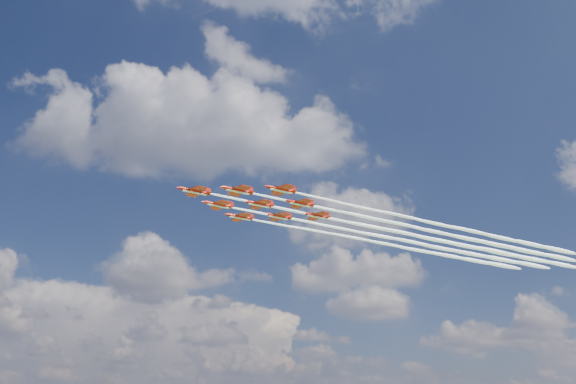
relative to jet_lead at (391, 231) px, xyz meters
name	(u,v)px	position (x,y,z in m)	size (l,w,h in m)	color
jet_lead	(391,231)	(0.00, 0.00, 0.00)	(123.06, 69.64, 2.42)	#AB1409
jet_row2_port	(427,230)	(11.40, -0.81, 0.00)	(123.06, 69.64, 2.42)	#AB1409
jet_row2_starb	(401,240)	(5.40, 10.07, 0.00)	(123.06, 69.64, 2.42)	#AB1409
jet_row3_port	(464,230)	(22.79, -1.62, 0.00)	(123.06, 69.64, 2.42)	#AB1409
jet_row3_centre	(436,240)	(16.80, 9.25, 0.00)	(123.06, 69.64, 2.42)	#AB1409
jet_row3_starb	(411,249)	(10.81, 20.13, 0.00)	(123.06, 69.64, 2.42)	#AB1409
jet_row4_port	(470,239)	(28.20, 8.44, 0.00)	(123.06, 69.64, 2.42)	#AB1409
jet_row4_starb	(443,248)	(22.21, 19.32, 0.00)	(123.06, 69.64, 2.42)	#AB1409
jet_tail	(476,248)	(33.60, 18.51, 0.00)	(123.06, 69.64, 2.42)	#AB1409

